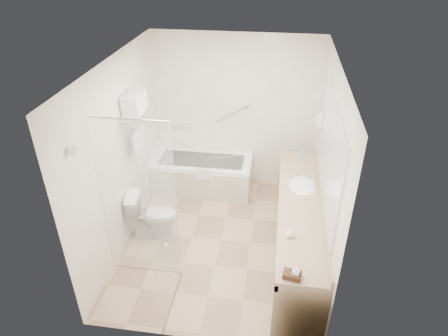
# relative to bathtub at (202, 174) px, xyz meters

# --- Properties ---
(floor) EXTENTS (3.20, 3.20, 0.00)m
(floor) POSITION_rel_bathtub_xyz_m (0.50, -1.24, -0.28)
(floor) COLOR tan
(floor) RESTS_ON ground
(ceiling) EXTENTS (2.60, 3.20, 0.10)m
(ceiling) POSITION_rel_bathtub_xyz_m (0.50, -1.24, 2.22)
(ceiling) COLOR white
(ceiling) RESTS_ON wall_back
(wall_back) EXTENTS (2.60, 0.10, 2.50)m
(wall_back) POSITION_rel_bathtub_xyz_m (0.50, 0.36, 0.97)
(wall_back) COLOR white
(wall_back) RESTS_ON ground
(wall_front) EXTENTS (2.60, 0.10, 2.50)m
(wall_front) POSITION_rel_bathtub_xyz_m (0.50, -2.84, 0.97)
(wall_front) COLOR white
(wall_front) RESTS_ON ground
(wall_left) EXTENTS (0.10, 3.20, 2.50)m
(wall_left) POSITION_rel_bathtub_xyz_m (-0.80, -1.24, 0.97)
(wall_left) COLOR white
(wall_left) RESTS_ON ground
(wall_right) EXTENTS (0.10, 3.20, 2.50)m
(wall_right) POSITION_rel_bathtub_xyz_m (1.80, -1.24, 0.97)
(wall_right) COLOR white
(wall_right) RESTS_ON ground
(bathtub) EXTENTS (1.60, 0.73, 0.59)m
(bathtub) POSITION_rel_bathtub_xyz_m (0.00, 0.00, 0.00)
(bathtub) COLOR white
(bathtub) RESTS_ON floor
(grab_bar_short) EXTENTS (0.40, 0.03, 0.03)m
(grab_bar_short) POSITION_rel_bathtub_xyz_m (-0.45, 0.32, 0.67)
(grab_bar_short) COLOR silver
(grab_bar_short) RESTS_ON wall_back
(grab_bar_long) EXTENTS (0.53, 0.03, 0.33)m
(grab_bar_long) POSITION_rel_bathtub_xyz_m (0.45, 0.32, 0.97)
(grab_bar_long) COLOR silver
(grab_bar_long) RESTS_ON wall_back
(shower_enclosure) EXTENTS (0.96, 0.91, 2.11)m
(shower_enclosure) POSITION_rel_bathtub_xyz_m (-0.13, -2.16, 0.79)
(shower_enclosure) COLOR silver
(shower_enclosure) RESTS_ON floor
(towel_shelf) EXTENTS (0.24, 0.55, 0.81)m
(towel_shelf) POSITION_rel_bathtub_xyz_m (-0.67, -0.89, 1.48)
(towel_shelf) COLOR silver
(towel_shelf) RESTS_ON wall_left
(vanity_counter) EXTENTS (0.55, 2.70, 0.95)m
(vanity_counter) POSITION_rel_bathtub_xyz_m (1.52, -1.39, 0.36)
(vanity_counter) COLOR tan
(vanity_counter) RESTS_ON floor
(sink) EXTENTS (0.40, 0.52, 0.14)m
(sink) POSITION_rel_bathtub_xyz_m (1.55, -0.99, 0.54)
(sink) COLOR white
(sink) RESTS_ON vanity_counter
(faucet) EXTENTS (0.03, 0.03, 0.14)m
(faucet) POSITION_rel_bathtub_xyz_m (1.70, -0.99, 0.65)
(faucet) COLOR silver
(faucet) RESTS_ON vanity_counter
(mirror) EXTENTS (0.02, 2.00, 1.20)m
(mirror) POSITION_rel_bathtub_xyz_m (1.79, -1.39, 1.27)
(mirror) COLOR silver
(mirror) RESTS_ON wall_right
(hairdryer_unit) EXTENTS (0.08, 0.10, 0.18)m
(hairdryer_unit) POSITION_rel_bathtub_xyz_m (1.75, -0.19, 1.17)
(hairdryer_unit) COLOR white
(hairdryer_unit) RESTS_ON wall_right
(toilet) EXTENTS (0.74, 0.48, 0.68)m
(toilet) POSITION_rel_bathtub_xyz_m (-0.45, -1.26, 0.06)
(toilet) COLOR white
(toilet) RESTS_ON floor
(amenity_basket) EXTENTS (0.19, 0.15, 0.06)m
(amenity_basket) POSITION_rel_bathtub_xyz_m (1.41, -2.64, 0.60)
(amenity_basket) COLOR #452518
(amenity_basket) RESTS_ON vanity_counter
(soap_bottle_a) EXTENTS (0.10, 0.16, 0.07)m
(soap_bottle_a) POSITION_rel_bathtub_xyz_m (1.44, -2.64, 0.61)
(soap_bottle_a) COLOR white
(soap_bottle_a) RESTS_ON vanity_counter
(soap_bottle_b) EXTENTS (0.13, 0.15, 0.10)m
(soap_bottle_b) POSITION_rel_bathtub_xyz_m (1.39, -2.04, 0.62)
(soap_bottle_b) COLOR white
(soap_bottle_b) RESTS_ON vanity_counter
(water_bottle_left) EXTENTS (0.06, 0.06, 0.18)m
(water_bottle_left) POSITION_rel_bathtub_xyz_m (1.58, -0.14, 0.66)
(water_bottle_left) COLOR silver
(water_bottle_left) RESTS_ON vanity_counter
(water_bottle_mid) EXTENTS (0.07, 0.07, 0.21)m
(water_bottle_mid) POSITION_rel_bathtub_xyz_m (1.55, -0.56, 0.67)
(water_bottle_mid) COLOR silver
(water_bottle_mid) RESTS_ON vanity_counter
(water_bottle_right) EXTENTS (0.05, 0.05, 0.17)m
(water_bottle_right) POSITION_rel_bathtub_xyz_m (1.51, -0.31, 0.65)
(water_bottle_right) COLOR silver
(water_bottle_right) RESTS_ON vanity_counter
(drinking_glass_near) EXTENTS (0.09, 0.09, 0.09)m
(drinking_glass_near) POSITION_rel_bathtub_xyz_m (1.35, -1.07, 0.62)
(drinking_glass_near) COLOR silver
(drinking_glass_near) RESTS_ON vanity_counter
(drinking_glass_far) EXTENTS (0.10, 0.10, 0.10)m
(drinking_glass_far) POSITION_rel_bathtub_xyz_m (1.47, -0.67, 0.63)
(drinking_glass_far) COLOR silver
(drinking_glass_far) RESTS_ON vanity_counter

